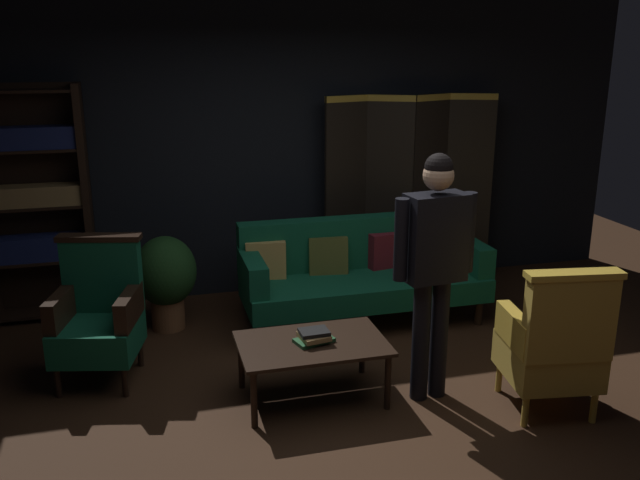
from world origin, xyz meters
The scene contains 13 objects.
ground_plane centered at (0.00, 0.00, 0.00)m, with size 10.00×10.00×0.00m, color #331E11.
back_wall centered at (0.00, 2.45, 1.40)m, with size 7.20×0.10×2.80m, color black.
folding_screen centered at (1.27, 2.17, 0.99)m, with size 1.71×0.25×1.90m.
bookshelf centered at (-2.15, 2.19, 1.06)m, with size 0.90×0.32×2.05m.
velvet_couch centered at (0.55, 1.46, 0.46)m, with size 2.12×0.78×0.88m.
coffee_table centered at (-0.22, 0.19, 0.37)m, with size 1.00×0.64×0.42m.
armchair_gilt_accent centered at (1.26, -0.39, 0.49)m, with size 0.66×0.66×1.04m.
armchair_wing_left centered at (-1.62, 0.88, 0.49)m, with size 0.70×0.70×1.04m.
standing_figure centered at (0.56, 0.00, 1.03)m, with size 0.59×0.26×1.70m.
potted_plant centered at (-1.12, 1.67, 0.47)m, with size 0.52×0.52×0.82m.
book_green_cloth centered at (-0.21, 0.18, 0.43)m, with size 0.26×0.15×0.03m, color #1E4C28.
book_tan_leather centered at (-0.21, 0.18, 0.46)m, with size 0.18×0.19×0.03m, color #9E7A47.
book_black_cloth centered at (-0.21, 0.18, 0.49)m, with size 0.19×0.15×0.03m, color black.
Camera 1 is at (-1.24, -3.86, 2.36)m, focal length 37.79 mm.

